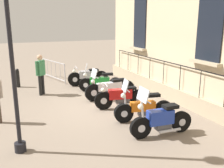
# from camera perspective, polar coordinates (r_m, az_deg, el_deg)

# --- Properties ---
(ground_plane) EXTENTS (60.00, 60.00, 0.00)m
(ground_plane) POSITION_cam_1_polar(r_m,az_deg,el_deg) (9.90, -1.17, -4.62)
(ground_plane) COLOR gray
(building_facade) EXTENTS (0.82, 10.25, 6.01)m
(building_facade) POSITION_cam_1_polar(r_m,az_deg,el_deg) (10.86, 13.74, 12.37)
(building_facade) COLOR #C6B28E
(building_facade) RESTS_ON ground_plane
(motorcycle_silver) EXTENTS (2.04, 0.72, 0.94)m
(motorcycle_silver) POSITION_cam_1_polar(r_m,az_deg,el_deg) (12.77, -5.37, 1.63)
(motorcycle_silver) COLOR black
(motorcycle_silver) RESTS_ON ground_plane
(motorcycle_green) EXTENTS (1.94, 0.80, 1.28)m
(motorcycle_green) POSITION_cam_1_polar(r_m,az_deg,el_deg) (11.68, -2.67, 0.39)
(motorcycle_green) COLOR black
(motorcycle_green) RESTS_ON ground_plane
(motorcycle_white) EXTENTS (2.21, 0.57, 1.32)m
(motorcycle_white) POSITION_cam_1_polar(r_m,az_deg,el_deg) (10.47, -0.42, -0.98)
(motorcycle_white) COLOR black
(motorcycle_white) RESTS_ON ground_plane
(motorcycle_red) EXTENTS (1.99, 0.71, 0.94)m
(motorcycle_red) POSITION_cam_1_polar(r_m,az_deg,el_deg) (9.39, 2.06, -2.89)
(motorcycle_red) COLOR black
(motorcycle_red) RESTS_ON ground_plane
(motorcycle_orange) EXTENTS (1.98, 0.65, 1.40)m
(motorcycle_orange) POSITION_cam_1_polar(r_m,az_deg,el_deg) (8.32, 7.05, -5.51)
(motorcycle_orange) COLOR black
(motorcycle_orange) RESTS_ON ground_plane
(motorcycle_blue) EXTENTS (1.93, 0.67, 1.43)m
(motorcycle_blue) POSITION_cam_1_polar(r_m,az_deg,el_deg) (7.36, 10.85, -7.93)
(motorcycle_blue) COLOR black
(motorcycle_blue) RESTS_ON ground_plane
(lamppost) EXTENTS (0.39, 0.39, 5.07)m
(lamppost) POSITION_cam_1_polar(r_m,az_deg,el_deg) (6.19, -22.28, 13.49)
(lamppost) COLOR black
(lamppost) RESTS_ON ground_plane
(crowd_barrier) EXTENTS (0.73, 2.40, 1.05)m
(crowd_barrier) POSITION_cam_1_polar(r_m,az_deg,el_deg) (14.15, -12.96, 3.14)
(crowd_barrier) COLOR #B7B7BF
(crowd_barrier) RESTS_ON ground_plane
(bollard) EXTENTS (0.18, 0.18, 0.91)m
(bollard) POSITION_cam_1_polar(r_m,az_deg,el_deg) (13.14, -20.33, 1.30)
(bollard) COLOR black
(bollard) RESTS_ON ground_plane
(pedestrian_walking) EXTENTS (0.42, 0.40, 1.77)m
(pedestrian_walking) POSITION_cam_1_polar(r_m,az_deg,el_deg) (11.34, -15.68, 2.55)
(pedestrian_walking) COLOR black
(pedestrian_walking) RESTS_ON ground_plane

